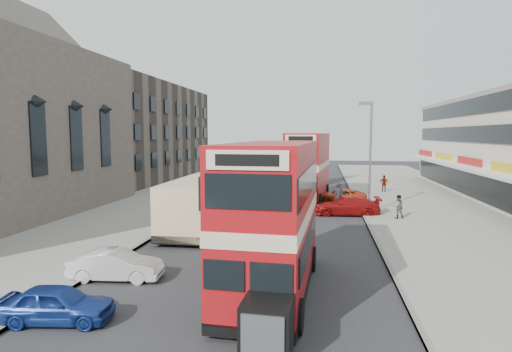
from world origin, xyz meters
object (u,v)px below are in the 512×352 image
Objects in this scene: car_right_b at (341,196)px; car_left_front at (116,265)px; street_lamp at (369,148)px; car_left_near at (57,304)px; pedestrian_far at (384,183)px; car_right_a at (346,206)px; pedestrian_near at (398,206)px; bus_second at (308,166)px; bus_main at (273,217)px; coach at (206,199)px; cyclist at (339,203)px.

car_left_front is at bearing -24.60° from car_right_b.
street_lamp is at bearing -41.47° from car_left_front.
street_lamp is 23.25m from car_left_near.
street_lamp reaches higher than pedestrian_far.
pedestrian_far reaches higher than car_right_a.
pedestrian_near is (3.32, -1.34, 0.27)m from car_right_a.
car_left_near is at bearing 80.85° from bus_second.
bus_main reaches higher than car_right_b.
coach is 10.20m from car_left_front.
cyclist is at bearing -41.93° from pedestrian_near.
car_right_a is 2.92× the size of pedestrian_near.
car_left_near is 3.84m from car_left_front.
coach reaches higher than cyclist.
street_lamp reaches higher than car_left_near.
street_lamp reaches higher than bus_main.
street_lamp reaches higher than bus_second.
car_left_front is 2.25× the size of pedestrian_far.
car_right_a is 2.08× the size of cyclist.
pedestrian_far is at bearing 157.34° from car_right_a.
pedestrian_far reaches higher than pedestrian_near.
car_right_b is at bearing -31.19° from car_left_front.
car_left_near is 2.14× the size of pedestrian_near.
cyclist reaches higher than car_left_near.
pedestrian_far is (13.27, 17.16, -0.75)m from coach.
car_left_near is (-6.28, -3.54, -2.22)m from bus_main.
car_right_a is at bearing -39.00° from car_left_front.
bus_main reaches higher than cyclist.
street_lamp is 5.02× the size of pedestrian_far.
cyclist is (-0.35, -4.82, 0.17)m from car_right_b.
street_lamp is at bearing 21.99° from car_right_b.
car_right_b is at bearing 80.44° from cyclist.
coach reaches higher than pedestrian_far.
bus_second is 9.48m from pedestrian_far.
coach is at bearing -152.01° from cyclist.
pedestrian_far is at bearing -32.08° from car_left_near.
car_left_front is (-6.87, -21.48, -2.39)m from bus_second.
car_left_near is at bearing -120.76° from cyclist.
car_left_near is 26.17m from car_right_b.
bus_main is at bearing -107.37° from street_lamp.
bus_second is 12.95m from coach.
street_lamp is 6.39m from car_right_b.
coach is at bearing -59.63° from bus_main.
cyclist reaches higher than car_right_a.
car_left_near is 21.61m from cyclist.
car_right_b is at bearing 111.36° from street_lamp.
coach is 12.88m from pedestrian_near.
street_lamp is at bearing 115.77° from car_right_a.
street_lamp is 12.50m from coach.
pedestrian_far is 12.54m from cyclist.
street_lamp is 1.73× the size of car_right_a.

